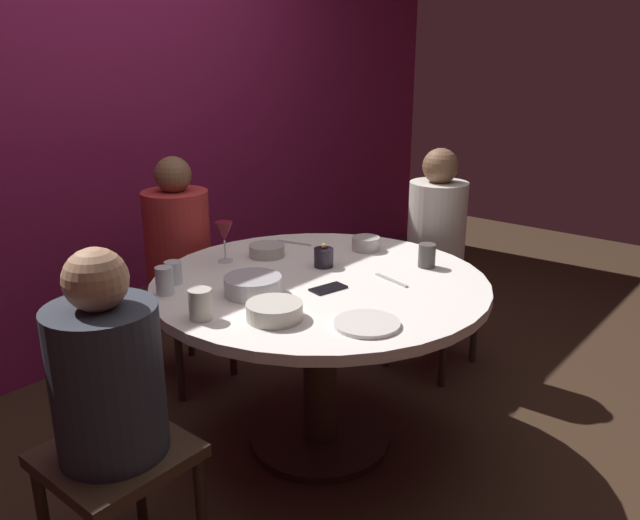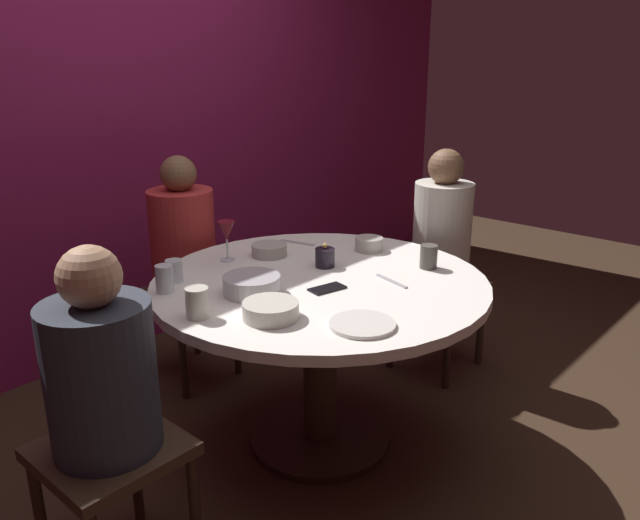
# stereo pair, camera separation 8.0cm
# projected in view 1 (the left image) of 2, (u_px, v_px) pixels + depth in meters

# --- Properties ---
(ground_plane) EXTENTS (8.00, 8.00, 0.00)m
(ground_plane) POSITION_uv_depth(u_px,v_px,m) (320.00, 440.00, 2.74)
(ground_plane) COLOR #382619
(back_wall) EXTENTS (6.00, 0.10, 2.60)m
(back_wall) POSITION_uv_depth(u_px,v_px,m) (97.00, 114.00, 3.24)
(back_wall) COLOR maroon
(back_wall) RESTS_ON ground
(dining_table) EXTENTS (1.34, 1.34, 0.75)m
(dining_table) POSITION_uv_depth(u_px,v_px,m) (320.00, 315.00, 2.56)
(dining_table) COLOR white
(dining_table) RESTS_ON ground
(seated_diner_left) EXTENTS (0.40, 0.40, 1.10)m
(seated_diner_left) POSITION_uv_depth(u_px,v_px,m) (108.00, 385.00, 1.82)
(seated_diner_left) COLOR #3F2D1E
(seated_diner_left) RESTS_ON ground
(seated_diner_back) EXTENTS (0.40, 0.40, 1.14)m
(seated_diner_back) POSITION_uv_depth(u_px,v_px,m) (178.00, 246.00, 3.06)
(seated_diner_back) COLOR #3F2D1E
(seated_diner_back) RESTS_ON ground
(seated_diner_right) EXTENTS (0.40, 0.40, 1.16)m
(seated_diner_right) POSITION_uv_depth(u_px,v_px,m) (436.00, 237.00, 3.20)
(seated_diner_right) COLOR #3F2D1E
(seated_diner_right) RESTS_ON ground
(candle_holder) EXTENTS (0.08, 0.08, 0.10)m
(candle_holder) POSITION_uv_depth(u_px,v_px,m) (324.00, 257.00, 2.64)
(candle_holder) COLOR black
(candle_holder) RESTS_ON dining_table
(wine_glass) EXTENTS (0.08, 0.08, 0.18)m
(wine_glass) POSITION_uv_depth(u_px,v_px,m) (224.00, 233.00, 2.68)
(wine_glass) COLOR silver
(wine_glass) RESTS_ON dining_table
(dinner_plate) EXTENTS (0.22, 0.22, 0.01)m
(dinner_plate) POSITION_uv_depth(u_px,v_px,m) (367.00, 324.00, 2.08)
(dinner_plate) COLOR silver
(dinner_plate) RESTS_ON dining_table
(cell_phone) EXTENTS (0.15, 0.10, 0.01)m
(cell_phone) POSITION_uv_depth(u_px,v_px,m) (328.00, 288.00, 2.40)
(cell_phone) COLOR black
(cell_phone) RESTS_ON dining_table
(bowl_serving_large) EXTENTS (0.22, 0.22, 0.07)m
(bowl_serving_large) POSITION_uv_depth(u_px,v_px,m) (253.00, 285.00, 2.35)
(bowl_serving_large) COLOR #B7B7BC
(bowl_serving_large) RESTS_ON dining_table
(bowl_salad_center) EXTENTS (0.13, 0.13, 0.06)m
(bowl_salad_center) POSITION_uv_depth(u_px,v_px,m) (366.00, 243.00, 2.87)
(bowl_salad_center) COLOR #B2ADA3
(bowl_salad_center) RESTS_ON dining_table
(bowl_small_white) EXTENTS (0.19, 0.19, 0.06)m
(bowl_small_white) POSITION_uv_depth(u_px,v_px,m) (274.00, 311.00, 2.13)
(bowl_small_white) COLOR beige
(bowl_small_white) RESTS_ON dining_table
(bowl_sauce_side) EXTENTS (0.16, 0.16, 0.05)m
(bowl_sauce_side) POSITION_uv_depth(u_px,v_px,m) (267.00, 250.00, 2.79)
(bowl_sauce_side) COLOR #B2ADA3
(bowl_sauce_side) RESTS_ON dining_table
(cup_near_candle) EXTENTS (0.08, 0.08, 0.11)m
(cup_near_candle) POSITION_uv_depth(u_px,v_px,m) (200.00, 304.00, 2.12)
(cup_near_candle) COLOR beige
(cup_near_candle) RESTS_ON dining_table
(cup_by_left_diner) EXTENTS (0.07, 0.07, 0.09)m
(cup_by_left_diner) POSITION_uv_depth(u_px,v_px,m) (173.00, 272.00, 2.45)
(cup_by_left_diner) COLOR silver
(cup_by_left_diner) RESTS_ON dining_table
(cup_by_right_diner) EXTENTS (0.07, 0.07, 0.10)m
(cup_by_right_diner) POSITION_uv_depth(u_px,v_px,m) (427.00, 256.00, 2.64)
(cup_by_right_diner) COLOR #4C4742
(cup_by_right_diner) RESTS_ON dining_table
(cup_center_front) EXTENTS (0.07, 0.07, 0.10)m
(cup_center_front) POSITION_uv_depth(u_px,v_px,m) (164.00, 281.00, 2.34)
(cup_center_front) COLOR silver
(cup_center_front) RESTS_ON dining_table
(fork_near_plate) EXTENTS (0.06, 0.18, 0.01)m
(fork_near_plate) POSITION_uv_depth(u_px,v_px,m) (294.00, 243.00, 2.97)
(fork_near_plate) COLOR #B7B7BC
(fork_near_plate) RESTS_ON dining_table
(knife_near_plate) EXTENTS (0.06, 0.18, 0.01)m
(knife_near_plate) POSITION_uv_depth(u_px,v_px,m) (391.00, 280.00, 2.49)
(knife_near_plate) COLOR #B7B7BC
(knife_near_plate) RESTS_ON dining_table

